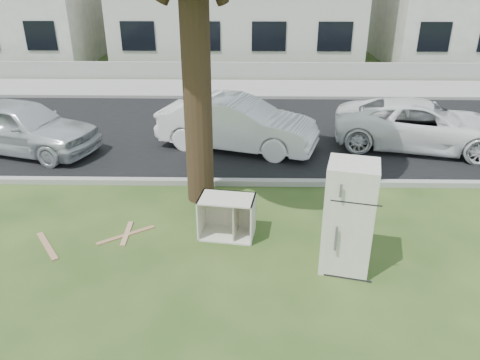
{
  "coord_description": "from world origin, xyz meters",
  "views": [
    {
      "loc": [
        0.57,
        -6.77,
        4.42
      ],
      "look_at": [
        0.42,
        0.6,
        0.98
      ],
      "focal_mm": 35.0,
      "sensor_mm": 36.0,
      "label": 1
    }
  ],
  "objects_px": {
    "car_left": "(21,126)",
    "car_center": "(237,124)",
    "fridge": "(349,217)",
    "cabinet": "(227,217)",
    "car_right": "(422,125)"
  },
  "relations": [
    {
      "from": "car_left",
      "to": "car_center",
      "type": "bearing_deg",
      "value": -70.0
    },
    {
      "from": "fridge",
      "to": "car_left",
      "type": "relative_size",
      "value": 0.45
    },
    {
      "from": "fridge",
      "to": "car_left",
      "type": "bearing_deg",
      "value": 159.89
    },
    {
      "from": "fridge",
      "to": "cabinet",
      "type": "xyz_separation_m",
      "value": [
        -1.9,
        0.9,
        -0.52
      ]
    },
    {
      "from": "fridge",
      "to": "cabinet",
      "type": "height_order",
      "value": "fridge"
    },
    {
      "from": "cabinet",
      "to": "car_left",
      "type": "distance_m",
      "value": 6.66
    },
    {
      "from": "fridge",
      "to": "car_center",
      "type": "height_order",
      "value": "fridge"
    },
    {
      "from": "cabinet",
      "to": "car_left",
      "type": "xyz_separation_m",
      "value": [
        -5.35,
        3.96,
        0.3
      ]
    },
    {
      "from": "car_center",
      "to": "car_left",
      "type": "xyz_separation_m",
      "value": [
        -5.42,
        -0.34,
        0.01
      ]
    },
    {
      "from": "fridge",
      "to": "car_right",
      "type": "height_order",
      "value": "fridge"
    },
    {
      "from": "car_right",
      "to": "car_left",
      "type": "relative_size",
      "value": 1.11
    },
    {
      "from": "car_center",
      "to": "car_right",
      "type": "relative_size",
      "value": 0.92
    },
    {
      "from": "car_right",
      "to": "fridge",
      "type": "bearing_deg",
      "value": 165.05
    },
    {
      "from": "car_center",
      "to": "car_left",
      "type": "relative_size",
      "value": 1.03
    },
    {
      "from": "fridge",
      "to": "car_center",
      "type": "relative_size",
      "value": 0.44
    }
  ]
}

